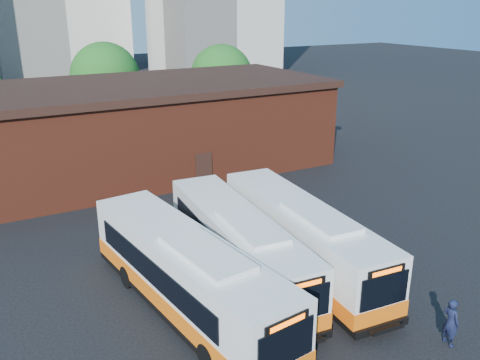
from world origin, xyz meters
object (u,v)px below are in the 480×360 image
bus_midwest (187,278)px  transit_worker (451,322)px  bus_mideast (238,248)px  bus_east (301,239)px

bus_midwest → transit_worker: (7.47, -6.42, -0.61)m
bus_midwest → bus_mideast: 3.38m
bus_mideast → bus_east: bus_east is taller
bus_midwest → bus_mideast: (3.06, 1.43, -0.08)m
transit_worker → bus_mideast: bearing=33.5°
bus_east → bus_mideast: bearing=172.0°
bus_mideast → bus_east: size_ratio=0.98×
bus_midwest → transit_worker: 9.87m
bus_east → transit_worker: 7.38m
transit_worker → bus_midwest: bearing=53.5°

